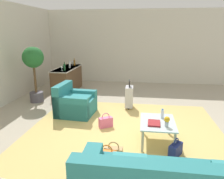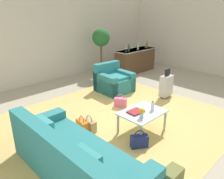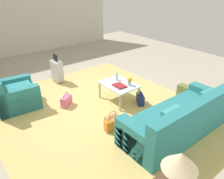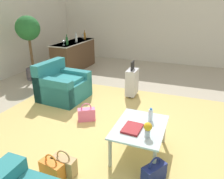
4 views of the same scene
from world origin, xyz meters
The scene contains 16 objects.
ground_plane centered at (0.00, 0.00, 0.00)m, with size 12.00×12.00×0.00m, color #A89E89.
wall_right centered at (5.06, 0.00, 1.55)m, with size 0.12×8.00×3.10m, color beige.
area_rug centered at (-0.60, 0.20, 0.00)m, with size 5.20×4.40×0.01m, color tan.
couch centered at (-2.20, -0.60, 0.30)m, with size 0.94×2.46×0.85m.
armchair centered at (0.90, 1.67, 0.29)m, with size 0.99×1.00×0.84m.
coffee_table centered at (-0.40, -0.50, 0.40)m, with size 0.92×0.69×0.46m.
water_bottle centered at (-0.20, -0.60, 0.56)m, with size 0.06×0.06×0.20m.
coffee_table_book centered at (-0.52, -0.42, 0.48)m, with size 0.31×0.24×0.03m, color maroon.
flower_vase centered at (-0.62, -0.65, 0.59)m, with size 0.11×0.11×0.21m.
table_lamp centered at (-3.20, 1.00, 1.01)m, with size 0.40×0.40×0.61m.
suitcase_silver centered at (1.60, 0.20, 0.36)m, with size 0.40×0.23×0.85m.
handbag_tan centered at (-1.15, 0.29, 0.13)m, with size 0.15×0.32×0.36m.
handbag_navy centered at (-0.86, -0.81, 0.13)m, with size 0.35×0.29×0.36m.
handbag_orange centered at (-1.27, 0.39, 0.13)m, with size 0.19×0.34×0.36m.
handbag_pink centered at (0.18, 0.66, 0.13)m, with size 0.29×0.35×0.36m.
backpack_olive centered at (-1.40, -1.79, 0.19)m, with size 0.30×0.25×0.40m.
Camera 3 is at (-4.10, 2.64, 2.74)m, focal length 35.00 mm.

